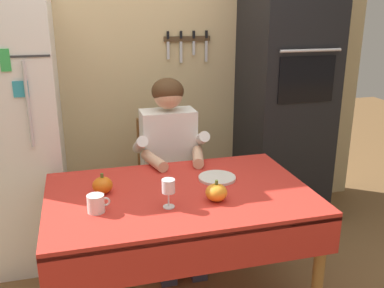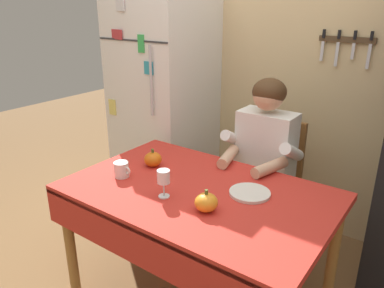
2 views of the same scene
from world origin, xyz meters
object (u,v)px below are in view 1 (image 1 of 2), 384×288
at_px(dining_table, 181,207).
at_px(serving_tray, 217,178).
at_px(wine_glass, 168,188).
at_px(coffee_mug, 96,204).
at_px(chair_behind_person, 165,177).
at_px(pumpkin_large, 216,192).
at_px(refrigerator, 7,132).
at_px(wall_oven, 285,93).
at_px(pumpkin_medium, 103,185).
at_px(seated_person, 171,156).

distance_m(dining_table, serving_tray, 0.30).
bearing_deg(dining_table, wine_glass, -123.03).
distance_m(coffee_mug, serving_tray, 0.73).
bearing_deg(chair_behind_person, pumpkin_large, -85.28).
distance_m(refrigerator, wall_oven, 2.01).
bearing_deg(pumpkin_large, pumpkin_medium, 156.13).
distance_m(dining_table, wine_glass, 0.26).
height_order(chair_behind_person, seated_person, seated_person).
xyz_separation_m(wall_oven, pumpkin_medium, (-1.45, -0.81, -0.27)).
bearing_deg(seated_person, chair_behind_person, 90.00).
height_order(dining_table, serving_tray, serving_tray).
bearing_deg(pumpkin_large, seated_person, 95.92).
xyz_separation_m(wall_oven, coffee_mug, (-1.49, -1.03, -0.27)).
xyz_separation_m(wine_glass, pumpkin_medium, (-0.30, 0.26, -0.06)).
distance_m(dining_table, coffee_mug, 0.47).
bearing_deg(refrigerator, seated_person, -15.19).
xyz_separation_m(wall_oven, dining_table, (-1.05, -0.92, -0.39)).
height_order(refrigerator, dining_table, refrigerator).
bearing_deg(seated_person, pumpkin_medium, -133.99).
relative_size(refrigerator, coffee_mug, 16.22).
height_order(wall_oven, seated_person, wall_oven).
bearing_deg(pumpkin_large, chair_behind_person, 94.72).
xyz_separation_m(refrigerator, pumpkin_medium, (0.55, -0.77, -0.12)).
xyz_separation_m(wall_oven, wine_glass, (-1.15, -1.07, -0.20)).
distance_m(wall_oven, coffee_mug, 1.83).
distance_m(seated_person, pumpkin_large, 0.74).
distance_m(chair_behind_person, wine_glass, 1.01).
xyz_separation_m(pumpkin_medium, serving_tray, (0.65, 0.02, -0.04)).
xyz_separation_m(coffee_mug, wine_glass, (0.35, -0.04, 0.06)).
distance_m(dining_table, chair_behind_person, 0.81).
bearing_deg(refrigerator, coffee_mug, -62.80).
relative_size(wall_oven, seated_person, 1.69).
bearing_deg(refrigerator, serving_tray, -32.04).
height_order(seated_person, coffee_mug, seated_person).
bearing_deg(coffee_mug, pumpkin_large, -2.71).
bearing_deg(pumpkin_large, dining_table, 139.29).
xyz_separation_m(coffee_mug, pumpkin_medium, (0.04, 0.22, 0.00)).
relative_size(refrigerator, pumpkin_large, 16.05).
relative_size(coffee_mug, pumpkin_medium, 1.00).
height_order(wall_oven, pumpkin_large, wall_oven).
relative_size(coffee_mug, wine_glass, 0.75).
xyz_separation_m(dining_table, pumpkin_medium, (-0.40, 0.11, 0.13)).
height_order(refrigerator, wall_oven, wall_oven).
distance_m(wall_oven, wine_glass, 1.58).
xyz_separation_m(chair_behind_person, seated_person, (0.00, -0.19, 0.23)).
relative_size(wall_oven, chair_behind_person, 2.26).
bearing_deg(seated_person, dining_table, -97.45).
bearing_deg(wall_oven, wine_glass, -136.97).
distance_m(dining_table, seated_person, 0.61).
relative_size(refrigerator, dining_table, 1.29).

